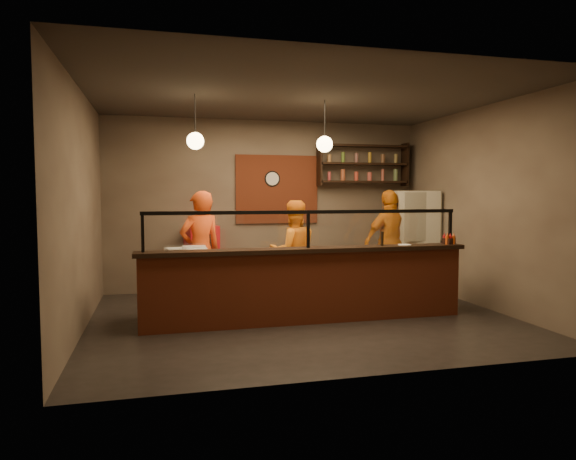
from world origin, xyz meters
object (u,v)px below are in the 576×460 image
object	(u,v)px
cook_left	(200,251)
cook_mid	(293,253)
cook_right	(390,242)
fridge	(413,241)
condiment_caddy	(449,241)
pizza_dough	(315,254)
pepper_mill	(382,239)
wall_clock	(272,179)
red_cooler	(202,260)

from	to	relation	value
cook_left	cook_mid	world-z (taller)	cook_left
cook_left	cook_right	size ratio (longest dim) A/B	0.98
fridge	condiment_caddy	bearing A→B (deg)	-92.13
pizza_dough	pepper_mill	bearing A→B (deg)	-31.98
pepper_mill	cook_mid	bearing A→B (deg)	129.53
fridge	cook_left	bearing A→B (deg)	-160.52
cook_mid	fridge	size ratio (longest dim) A/B	0.91
cook_left	condiment_caddy	world-z (taller)	cook_left
cook_right	pepper_mill	bearing A→B (deg)	48.52
wall_clock	pizza_dough	xyz separation A→B (m)	(0.17, -2.22, -1.19)
cook_left	pizza_dough	bearing A→B (deg)	138.78
wall_clock	red_cooler	xyz separation A→B (m)	(-1.37, -0.31, -1.48)
pepper_mill	cook_right	bearing A→B (deg)	60.80
cook_right	pizza_dough	bearing A→B (deg)	20.18
wall_clock	pizza_dough	world-z (taller)	wall_clock
wall_clock	cook_mid	world-z (taller)	wall_clock
pizza_dough	cook_right	bearing A→B (deg)	32.47
cook_mid	wall_clock	bearing A→B (deg)	-91.24
pepper_mill	red_cooler	bearing A→B (deg)	134.49
wall_clock	fridge	size ratio (longest dim) A/B	0.16
cook_left	cook_right	world-z (taller)	cook_right
cook_mid	condiment_caddy	xyz separation A→B (m)	(2.09, -1.24, 0.25)
pizza_dough	pepper_mill	size ratio (longest dim) A/B	2.82
cook_left	pepper_mill	distance (m)	2.79
wall_clock	condiment_caddy	size ratio (longest dim) A/B	1.84
cook_mid	pepper_mill	size ratio (longest dim) A/B	8.42
cook_mid	pizza_dough	world-z (taller)	cook_mid
wall_clock	cook_right	xyz separation A→B (m)	(1.95, -1.09, -1.16)
cook_mid	fridge	xyz separation A→B (m)	(2.49, 0.63, 0.08)
cook_left	pizza_dough	distance (m)	1.79
cook_right	condiment_caddy	world-z (taller)	cook_right
wall_clock	condiment_caddy	xyz separation A→B (m)	(2.10, -2.77, -0.99)
fridge	condiment_caddy	distance (m)	1.92
cook_left	pepper_mill	world-z (taller)	cook_left
fridge	condiment_caddy	xyz separation A→B (m)	(-0.40, -1.87, 0.17)
condiment_caddy	pepper_mill	xyz separation A→B (m)	(-1.08, 0.02, 0.06)
red_cooler	pizza_dough	xyz separation A→B (m)	(1.55, -1.91, 0.28)
cook_left	pizza_dough	world-z (taller)	cook_left
cook_right	condiment_caddy	xyz separation A→B (m)	(0.15, -1.68, 0.16)
wall_clock	condiment_caddy	world-z (taller)	wall_clock
cook_left	cook_right	xyz separation A→B (m)	(3.44, 0.48, 0.01)
condiment_caddy	red_cooler	bearing A→B (deg)	144.70
cook_mid	cook_right	bearing A→B (deg)	-168.99
pizza_dough	pepper_mill	xyz separation A→B (m)	(0.85, -0.53, 0.25)
cook_left	pepper_mill	xyz separation A→B (m)	(2.52, -1.18, 0.23)
cook_left	pizza_dough	size ratio (longest dim) A/B	3.25
fridge	red_cooler	bearing A→B (deg)	-178.70
pizza_dough	wall_clock	bearing A→B (deg)	94.47
pizza_dough	cook_left	bearing A→B (deg)	158.77
wall_clock	fridge	bearing A→B (deg)	-19.78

